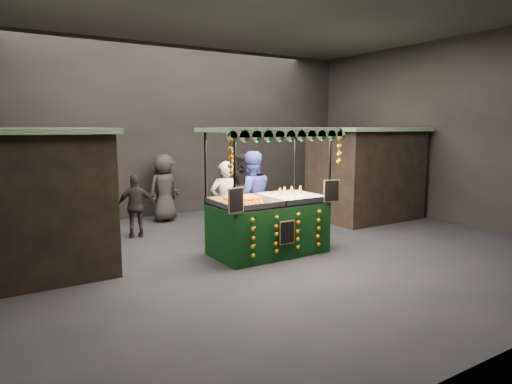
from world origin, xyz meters
TOP-DOWN VIEW (x-y plane):
  - ground at (0.00, 0.00)m, footprint 12.00×12.00m
  - market_hall at (0.00, 0.00)m, footprint 12.10×10.10m
  - neighbour_stall_left at (-4.40, 1.00)m, footprint 3.00×2.20m
  - neighbour_stall_right at (4.40, 1.50)m, footprint 3.00×2.20m
  - juice_stall at (0.02, -0.12)m, footprint 2.69×1.58m
  - vendor_grey at (-0.42, 0.99)m, footprint 0.76×0.58m
  - vendor_blue at (0.18, 0.87)m, footprint 1.16×0.99m
  - shopper_0 at (0.06, 1.80)m, footprint 0.62×0.42m
  - shopper_1 at (1.44, 3.34)m, footprint 1.15×1.12m
  - shopper_2 at (-1.90, 2.71)m, footprint 0.94×0.57m
  - shopper_3 at (-0.53, 4.48)m, footprint 1.37×1.22m
  - shopper_4 at (-0.69, 4.12)m, footprint 0.99×0.76m

SIDE VIEW (x-z plane):
  - ground at x=0.00m, z-range 0.00..0.00m
  - shopper_2 at x=-1.90m, z-range 0.00..1.50m
  - juice_stall at x=0.02m, z-range -0.49..2.11m
  - shopper_0 at x=0.06m, z-range 0.00..1.68m
  - shopper_4 at x=-0.69m, z-range 0.00..1.81m
  - shopper_3 at x=-0.53m, z-range 0.00..1.84m
  - shopper_1 at x=1.44m, z-range 0.00..1.86m
  - vendor_grey at x=-0.42m, z-range 0.00..1.88m
  - vendor_blue at x=0.18m, z-range 0.00..2.08m
  - neighbour_stall_left at x=-4.40m, z-range 0.01..2.61m
  - neighbour_stall_right at x=4.40m, z-range 0.01..2.61m
  - market_hall at x=0.00m, z-range 0.86..5.91m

